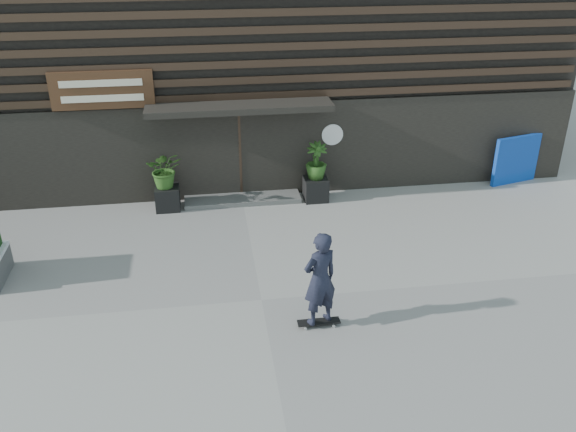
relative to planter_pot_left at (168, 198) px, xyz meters
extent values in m
plane|color=gray|center=(1.90, -4.40, -0.30)|extent=(80.00, 80.00, 0.00)
cube|color=#50504E|center=(1.90, 0.20, -0.24)|extent=(3.00, 0.80, 0.12)
cube|color=black|center=(0.00, 0.00, 0.00)|extent=(0.60, 0.60, 0.60)
imported|color=#2D591E|center=(0.00, 0.00, 0.78)|extent=(0.86, 0.75, 0.96)
cube|color=black|center=(3.80, 0.00, 0.00)|extent=(0.60, 0.60, 0.60)
imported|color=#2D591E|center=(3.80, 0.00, 0.78)|extent=(0.54, 0.54, 0.96)
cube|color=#0C37A3|center=(9.44, 0.30, 0.37)|extent=(1.42, 0.48, 1.35)
cube|color=black|center=(1.90, 5.60, 3.70)|extent=(18.00, 10.00, 8.00)
cube|color=black|center=(1.90, 0.54, 0.95)|extent=(18.00, 0.12, 2.50)
cube|color=#38281E|center=(1.90, 0.48, 2.40)|extent=(17.60, 0.08, 0.18)
cube|color=#38281E|center=(1.90, 0.48, 2.79)|extent=(17.60, 0.08, 0.18)
cube|color=#38281E|center=(1.90, 0.48, 3.18)|extent=(17.60, 0.08, 0.18)
cube|color=#38281E|center=(1.90, 0.48, 3.58)|extent=(17.60, 0.08, 0.18)
cube|color=#38281E|center=(1.90, 0.48, 3.97)|extent=(17.60, 0.08, 0.18)
cube|color=#38281E|center=(1.90, 0.48, 4.36)|extent=(17.60, 0.08, 0.18)
cube|color=black|center=(1.90, 0.10, 2.25)|extent=(4.50, 1.00, 0.15)
cube|color=black|center=(1.90, 0.70, 0.85)|extent=(2.40, 0.30, 2.30)
cube|color=#38281E|center=(1.90, 0.52, 0.85)|extent=(0.06, 0.10, 2.30)
cube|color=#472B19|center=(-1.30, 0.40, 2.70)|extent=(2.40, 0.10, 0.90)
cube|color=beige|center=(-1.30, 0.33, 2.88)|extent=(1.90, 0.02, 0.16)
cube|color=beige|center=(-1.30, 0.33, 2.52)|extent=(1.90, 0.02, 0.16)
cylinder|color=white|center=(4.30, 0.46, 1.30)|extent=(0.56, 0.03, 0.56)
cube|color=black|center=(2.84, -5.37, -0.21)|extent=(0.78, 0.20, 0.02)
cylinder|color=#A9A9A4|center=(2.58, -5.47, -0.27)|extent=(0.06, 0.03, 0.06)
cylinder|color=#B2B2AD|center=(2.58, -5.27, -0.27)|extent=(0.06, 0.03, 0.06)
cylinder|color=#A4A49F|center=(3.10, -5.47, -0.27)|extent=(0.06, 0.03, 0.06)
cylinder|color=#A4A49F|center=(3.10, -5.27, -0.27)|extent=(0.06, 0.03, 0.06)
imported|color=black|center=(2.84, -5.37, 0.70)|extent=(0.78, 0.65, 1.81)
camera|label=1|loc=(0.98, -14.20, 6.44)|focal=37.91mm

